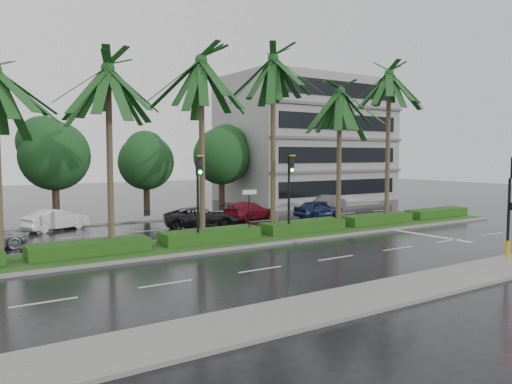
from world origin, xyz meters
TOP-DOWN VIEW (x-y plane):
  - ground at (0.00, 0.00)m, footprint 120.00×120.00m
  - near_sidewalk at (0.00, -10.20)m, footprint 40.00×2.40m
  - far_sidewalk at (0.00, 12.00)m, footprint 40.00×2.00m
  - median at (0.00, 1.00)m, footprint 36.00×4.00m
  - hedge at (0.00, 1.00)m, footprint 35.20×1.40m
  - lane_markings at (3.04, -0.43)m, footprint 34.00×13.06m
  - palm_row at (-1.24, 1.02)m, footprint 26.30×4.20m
  - signal_near at (6.00, -9.39)m, footprint 0.34×0.45m
  - signal_median_left at (-4.00, 0.30)m, footprint 0.34×0.42m
  - signal_median_right at (1.50, 0.30)m, footprint 0.34×0.42m
  - street_sign at (-1.00, 0.48)m, footprint 0.95×0.09m
  - bg_trees at (0.03, 17.59)m, footprint 33.15×5.17m
  - building at (17.00, 18.00)m, footprint 16.00×10.00m
  - car_white at (-8.47, 10.32)m, footprint 2.60×4.07m
  - car_darkgrey at (-0.72, 6.42)m, footprint 3.43×5.04m
  - car_red at (3.78, 8.05)m, footprint 3.16×4.64m
  - car_blue at (8.50, 6.16)m, footprint 1.70×3.81m
  - car_grey at (13.00, 9.87)m, footprint 2.59×3.90m

SIDE VIEW (x-z plane):
  - ground at x=0.00m, z-range 0.00..0.00m
  - lane_markings at x=3.04m, z-range 0.00..0.01m
  - near_sidewalk at x=0.00m, z-range 0.00..0.12m
  - far_sidewalk at x=0.00m, z-range 0.00..0.12m
  - median at x=0.00m, z-range 0.00..0.16m
  - hedge at x=0.00m, z-range 0.15..0.75m
  - car_grey at x=13.00m, z-range 0.00..1.21m
  - car_red at x=3.78m, z-range 0.00..1.25m
  - car_white at x=-8.47m, z-range 0.00..1.27m
  - car_blue at x=8.50m, z-range 0.00..1.27m
  - car_darkgrey at x=-0.72m, z-range 0.00..1.28m
  - street_sign at x=-1.00m, z-range 0.82..3.42m
  - signal_near at x=6.00m, z-range 0.32..4.68m
  - signal_median_left at x=-4.00m, z-range 0.82..5.18m
  - signal_median_right at x=1.50m, z-range 0.82..5.18m
  - bg_trees at x=0.03m, z-range 0.93..8.40m
  - building at x=17.00m, z-range 0.00..12.00m
  - palm_row at x=-1.24m, z-range 2.97..13.34m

